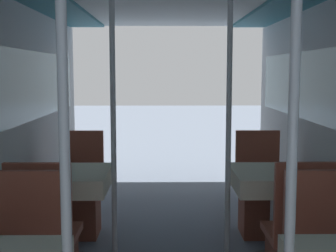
# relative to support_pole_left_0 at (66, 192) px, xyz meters

# --- Properties ---
(support_pole_left_0) EXTENTS (0.04, 0.04, 2.10)m
(support_pole_left_0) POSITION_rel_support_pole_left_0_xyz_m (0.00, 0.00, 0.00)
(support_pole_left_0) COLOR silver
(support_pole_left_0) RESTS_ON ground_plane
(dining_table_left_1) EXTENTS (0.70, 0.70, 0.74)m
(dining_table_left_1) POSITION_rel_support_pole_left_0_xyz_m (-0.39, 1.82, -0.41)
(dining_table_left_1) COLOR #4C4C51
(dining_table_left_1) RESTS_ON ground_plane
(chair_left_far_1) EXTENTS (0.42, 0.42, 0.97)m
(chair_left_far_1) POSITION_rel_support_pole_left_0_xyz_m (-0.39, 2.44, -0.75)
(chair_left_far_1) COLOR brown
(chair_left_far_1) RESTS_ON ground_plane
(support_pole_left_1) EXTENTS (0.04, 0.04, 2.10)m
(support_pole_left_1) POSITION_rel_support_pole_left_0_xyz_m (0.00, 1.82, 0.00)
(support_pole_left_1) COLOR silver
(support_pole_left_1) RESTS_ON ground_plane
(support_pole_right_0) EXTENTS (0.04, 0.04, 2.10)m
(support_pole_right_0) POSITION_rel_support_pole_left_0_xyz_m (0.91, 0.00, 0.00)
(support_pole_right_0) COLOR silver
(support_pole_right_0) RESTS_ON ground_plane
(dining_table_right_1) EXTENTS (0.70, 0.70, 0.74)m
(dining_table_right_1) POSITION_rel_support_pole_left_0_xyz_m (1.30, 1.82, -0.41)
(dining_table_right_1) COLOR #4C4C51
(dining_table_right_1) RESTS_ON ground_plane
(chair_right_far_1) EXTENTS (0.42, 0.42, 0.97)m
(chair_right_far_1) POSITION_rel_support_pole_left_0_xyz_m (1.30, 2.44, -0.75)
(chair_right_far_1) COLOR brown
(chair_right_far_1) RESTS_ON ground_plane
(support_pole_right_1) EXTENTS (0.04, 0.04, 2.10)m
(support_pole_right_1) POSITION_rel_support_pole_left_0_xyz_m (0.91, 1.82, 0.00)
(support_pole_right_1) COLOR silver
(support_pole_right_1) RESTS_ON ground_plane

